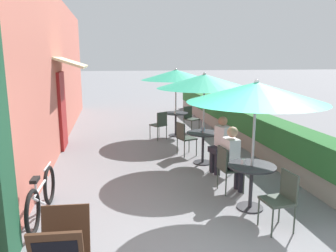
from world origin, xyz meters
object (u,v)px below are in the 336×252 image
object	(u,v)px
coffee_cup_far	(175,112)
bicycle_leaning	(42,196)
patio_umbrella_near	(256,92)
cafe_chair_far_right	(160,123)
cafe_chair_near_left	(282,196)
cafe_chair_mid_left	(225,149)
cafe_chair_mid_right	(184,136)
seated_patron_near_right	(233,156)
patio_table_near	(251,177)
patio_table_far	(176,119)
cafe_chair_near_right	(227,166)
coffee_cup_near	(244,162)
patio_umbrella_mid	(204,81)
seated_patron_mid_left	(221,142)
patio_umbrella_far	(176,75)
cafe_chair_far_left	(190,117)
patio_table_mid	(203,141)
coffee_cup_mid	(203,129)

from	to	relation	value
coffee_cup_far	bicycle_leaning	xyz separation A→B (m)	(-3.13, -4.88, -0.45)
patio_umbrella_near	cafe_chair_far_right	bearing A→B (deg)	99.05
cafe_chair_near_left	bicycle_leaning	bearing A→B (deg)	68.23
cafe_chair_mid_left	cafe_chair_mid_right	distance (m)	1.47
cafe_chair_near_left	seated_patron_near_right	world-z (taller)	seated_patron_near_right
cafe_chair_near_left	coffee_cup_far	world-z (taller)	cafe_chair_near_left
coffee_cup_far	patio_table_near	bearing A→B (deg)	-87.41
seated_patron_near_right	patio_table_far	bearing A→B (deg)	176.07
cafe_chair_far_right	cafe_chair_near_right	bearing A→B (deg)	-112.68
cafe_chair_near_left	patio_table_far	world-z (taller)	cafe_chair_near_left
bicycle_leaning	coffee_cup_near	bearing A→B (deg)	-0.79
patio_table_far	patio_umbrella_mid	bearing A→B (deg)	-88.45
cafe_chair_near_left	cafe_chair_mid_left	distance (m)	2.50
seated_patron_near_right	coffee_cup_far	xyz separation A→B (m)	(-0.19, 4.43, 0.11)
coffee_cup_far	patio_table_far	bearing A→B (deg)	75.68
patio_umbrella_near	seated_patron_mid_left	xyz separation A→B (m)	(0.08, 1.75, -1.26)
seated_patron_mid_left	bicycle_leaning	xyz separation A→B (m)	(-3.44, -1.47, -0.34)
coffee_cup_near	patio_umbrella_far	world-z (taller)	patio_umbrella_far
seated_patron_near_right	cafe_chair_far_left	distance (m)	5.06
seated_patron_mid_left	cafe_chair_far_left	world-z (taller)	seated_patron_mid_left
cafe_chair_near_left	patio_table_far	distance (m)	6.05
patio_table_far	cafe_chair_far_left	xyz separation A→B (m)	(0.58, 0.44, -0.03)
cafe_chair_near_left	seated_patron_near_right	distance (m)	1.47
patio_table_mid	patio_umbrella_mid	distance (m)	1.40
cafe_chair_near_right	cafe_chair_far_left	xyz separation A→B (m)	(0.54, 5.05, 0.00)
cafe_chair_near_right	coffee_cup_mid	size ratio (longest dim) A/B	9.67
seated_patron_mid_left	coffee_cup_mid	xyz separation A→B (m)	(-0.15, 0.84, 0.11)
patio_table_near	seated_patron_mid_left	xyz separation A→B (m)	(0.08, 1.75, 0.14)
patio_table_near	coffee_cup_mid	world-z (taller)	coffee_cup_mid
patio_umbrella_mid	patio_umbrella_far	xyz separation A→B (m)	(-0.08, 2.87, 0.00)
patio_table_near	bicycle_leaning	world-z (taller)	bicycle_leaning
seated_patron_near_right	patio_umbrella_far	size ratio (longest dim) A/B	0.57
patio_table_near	cafe_chair_near_left	xyz separation A→B (m)	(0.15, -0.72, -0.03)
patio_umbrella_near	cafe_chair_mid_left	bearing A→B (deg)	84.19
coffee_cup_mid	cafe_chair_far_left	xyz separation A→B (m)	(0.47, 3.18, -0.28)
patio_umbrella_near	patio_umbrella_mid	distance (m)	2.46
seated_patron_near_right	coffee_cup_near	xyz separation A→B (m)	(-0.08, -0.66, 0.11)
cafe_chair_near_left	seated_patron_mid_left	bearing A→B (deg)	-4.10
cafe_chair_mid_right	cafe_chair_near_left	bearing A→B (deg)	-9.58
seated_patron_mid_left	patio_table_far	xyz separation A→B (m)	(-0.27, 3.57, -0.14)
cafe_chair_mid_right	coffee_cup_mid	xyz separation A→B (m)	(0.33, -0.54, 0.28)
cafe_chair_near_right	cafe_chair_far_right	world-z (taller)	same
patio_umbrella_near	cafe_chair_near_left	bearing A→B (deg)	-78.17
coffee_cup_near	seated_patron_near_right	bearing A→B (deg)	83.16
patio_table_near	seated_patron_near_right	xyz separation A→B (m)	(-0.04, 0.73, 0.14)
seated_patron_near_right	patio_umbrella_near	bearing A→B (deg)	-2.77
cafe_chair_mid_right	coffee_cup_far	size ratio (longest dim) A/B	9.67
patio_table_far	patio_table_mid	bearing A→B (deg)	-88.45
patio_table_near	cafe_chair_near_right	world-z (taller)	cafe_chair_near_right
cafe_chair_near_right	bicycle_leaning	bearing A→B (deg)	-88.14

